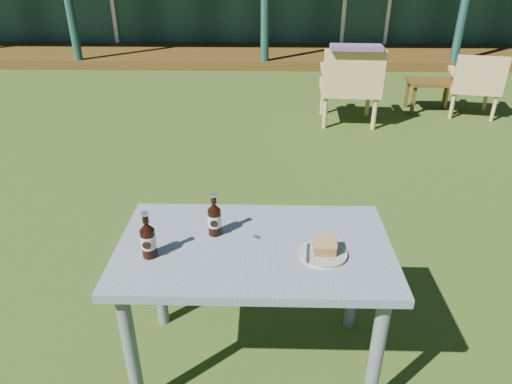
{
  "coord_description": "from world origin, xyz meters",
  "views": [
    {
      "loc": [
        0.05,
        -3.25,
        1.86
      ],
      "look_at": [
        0.0,
        -1.3,
        0.82
      ],
      "focal_mm": 32.0,
      "sensor_mm": 36.0,
      "label": 1
    }
  ],
  "objects_px": {
    "armchair_left": "(351,82)",
    "side_table": "(432,85)",
    "cola_bottle_near": "(214,218)",
    "armchair_right": "(475,82)",
    "cake_slice": "(325,245)",
    "cola_bottle_far": "(148,239)",
    "cafe_table": "(254,263)",
    "plate": "(323,253)"
  },
  "relations": [
    {
      "from": "cafe_table",
      "to": "cola_bottle_near",
      "type": "xyz_separation_m",
      "value": [
        -0.18,
        0.08,
        0.18
      ]
    },
    {
      "from": "cola_bottle_near",
      "to": "side_table",
      "type": "relative_size",
      "value": 0.34
    },
    {
      "from": "side_table",
      "to": "cake_slice",
      "type": "bearing_deg",
      "value": -113.67
    },
    {
      "from": "cafe_table",
      "to": "armchair_left",
      "type": "bearing_deg",
      "value": 74.35
    },
    {
      "from": "cola_bottle_far",
      "to": "cafe_table",
      "type": "bearing_deg",
      "value": 12.38
    },
    {
      "from": "armchair_left",
      "to": "side_table",
      "type": "xyz_separation_m",
      "value": [
        1.13,
        0.53,
        -0.17
      ]
    },
    {
      "from": "armchair_right",
      "to": "plate",
      "type": "bearing_deg",
      "value": -119.76
    },
    {
      "from": "cafe_table",
      "to": "cola_bottle_near",
      "type": "height_order",
      "value": "cola_bottle_near"
    },
    {
      "from": "cafe_table",
      "to": "cola_bottle_far",
      "type": "height_order",
      "value": "cola_bottle_far"
    },
    {
      "from": "cola_bottle_near",
      "to": "cake_slice",
      "type": "bearing_deg",
      "value": -16.76
    },
    {
      "from": "cola_bottle_near",
      "to": "armchair_right",
      "type": "bearing_deg",
      "value": 54.42
    },
    {
      "from": "cafe_table",
      "to": "cake_slice",
      "type": "xyz_separation_m",
      "value": [
        0.3,
        -0.06,
        0.15
      ]
    },
    {
      "from": "cola_bottle_far",
      "to": "plate",
      "type": "bearing_deg",
      "value": 1.91
    },
    {
      "from": "side_table",
      "to": "cola_bottle_far",
      "type": "bearing_deg",
      "value": -121.27
    },
    {
      "from": "cola_bottle_near",
      "to": "side_table",
      "type": "xyz_separation_m",
      "value": [
        2.33,
        4.08,
        -0.46
      ]
    },
    {
      "from": "armchair_left",
      "to": "plate",
      "type": "bearing_deg",
      "value": -101.09
    },
    {
      "from": "cola_bottle_near",
      "to": "side_table",
      "type": "height_order",
      "value": "cola_bottle_near"
    },
    {
      "from": "plate",
      "to": "side_table",
      "type": "relative_size",
      "value": 0.34
    },
    {
      "from": "cola_bottle_far",
      "to": "armchair_left",
      "type": "relative_size",
      "value": 0.23
    },
    {
      "from": "plate",
      "to": "cola_bottle_near",
      "type": "xyz_separation_m",
      "value": [
        -0.47,
        0.15,
        0.07
      ]
    },
    {
      "from": "armchair_right",
      "to": "cafe_table",
      "type": "bearing_deg",
      "value": -123.25
    },
    {
      "from": "cola_bottle_near",
      "to": "armchair_right",
      "type": "height_order",
      "value": "cola_bottle_near"
    },
    {
      "from": "armchair_right",
      "to": "side_table",
      "type": "distance_m",
      "value": 0.5
    },
    {
      "from": "armchair_left",
      "to": "side_table",
      "type": "relative_size",
      "value": 1.51
    },
    {
      "from": "cola_bottle_near",
      "to": "cola_bottle_far",
      "type": "bearing_deg",
      "value": -145.6
    },
    {
      "from": "cola_bottle_near",
      "to": "armchair_left",
      "type": "distance_m",
      "value": 3.76
    },
    {
      "from": "plate",
      "to": "cola_bottle_far",
      "type": "distance_m",
      "value": 0.73
    },
    {
      "from": "plate",
      "to": "cake_slice",
      "type": "relative_size",
      "value": 2.22
    },
    {
      "from": "cola_bottle_near",
      "to": "cafe_table",
      "type": "bearing_deg",
      "value": -23.9
    },
    {
      "from": "cafe_table",
      "to": "armchair_left",
      "type": "relative_size",
      "value": 1.33
    },
    {
      "from": "cake_slice",
      "to": "cola_bottle_near",
      "type": "relative_size",
      "value": 0.45
    },
    {
      "from": "cafe_table",
      "to": "cake_slice",
      "type": "height_order",
      "value": "cake_slice"
    },
    {
      "from": "cola_bottle_far",
      "to": "armchair_right",
      "type": "distance_m",
      "value": 5.08
    },
    {
      "from": "cafe_table",
      "to": "cola_bottle_far",
      "type": "relative_size",
      "value": 5.72
    },
    {
      "from": "cola_bottle_far",
      "to": "side_table",
      "type": "relative_size",
      "value": 0.35
    },
    {
      "from": "armchair_right",
      "to": "side_table",
      "type": "xyz_separation_m",
      "value": [
        -0.45,
        0.19,
        -0.09
      ]
    },
    {
      "from": "cola_bottle_near",
      "to": "armchair_right",
      "type": "relative_size",
      "value": 0.26
    },
    {
      "from": "cake_slice",
      "to": "side_table",
      "type": "height_order",
      "value": "cake_slice"
    },
    {
      "from": "cafe_table",
      "to": "side_table",
      "type": "relative_size",
      "value": 2.0
    },
    {
      "from": "cake_slice",
      "to": "armchair_left",
      "type": "bearing_deg",
      "value": 78.96
    },
    {
      "from": "side_table",
      "to": "armchair_right",
      "type": "bearing_deg",
      "value": -22.94
    },
    {
      "from": "plate",
      "to": "armchair_left",
      "type": "height_order",
      "value": "armchair_left"
    }
  ]
}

